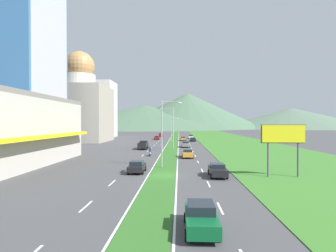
{
  "coord_description": "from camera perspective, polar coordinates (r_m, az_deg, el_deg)",
  "views": [
    {
      "loc": [
        2.05,
        -32.06,
        6.4
      ],
      "look_at": [
        -0.43,
        25.58,
        5.71
      ],
      "focal_mm": 28.38,
      "sensor_mm": 36.0,
      "label": 1
    }
  ],
  "objects": [
    {
      "name": "lane_dash_right_2",
      "position": [
        28.69,
        8.71,
        -12.2
      ],
      "size": [
        0.16,
        2.8,
        0.01
      ],
      "primitive_type": "cube",
      "color": "silver",
      "rests_on": "ground_plane"
    },
    {
      "name": "billboard_roadside",
      "position": [
        33.85,
        23.51,
        -2.14
      ],
      "size": [
        5.12,
        0.28,
        6.23
      ],
      "color": "#4C4C51",
      "rests_on": "ground_plane"
    },
    {
      "name": "lane_dash_left_3",
      "position": [
        36.93,
        -8.85,
        -9.29
      ],
      "size": [
        0.16,
        2.8,
        0.01
      ],
      "primitive_type": "cube",
      "color": "silver",
      "rests_on": "ground_plane"
    },
    {
      "name": "hill_far_center",
      "position": [
        318.26,
        4.22,
        3.28
      ],
      "size": [
        175.59,
        175.59,
        41.7
      ],
      "primitive_type": "cone",
      "color": "#47664C",
      "rests_on": "ground_plane"
    },
    {
      "name": "lane_dash_right_8",
      "position": [
        75.34,
        4.79,
        -4.18
      ],
      "size": [
        0.16,
        2.8,
        0.01
      ],
      "primitive_type": "cube",
      "color": "silver",
      "rests_on": "ground_plane"
    },
    {
      "name": "pickup_truck_0",
      "position": [
        65.2,
        -5.33,
        -4.08
      ],
      "size": [
        2.18,
        5.4,
        2.0
      ],
      "rotation": [
        0.0,
        0.0,
        1.57
      ],
      "color": "black",
      "rests_on": "ground_plane"
    },
    {
      "name": "lane_dash_left_4",
      "position": [
        44.58,
        -6.85,
        -7.56
      ],
      "size": [
        0.16,
        2.8,
        0.01
      ],
      "primitive_type": "cube",
      "color": "silver",
      "rests_on": "ground_plane"
    },
    {
      "name": "lane_dash_left_5",
      "position": [
        52.29,
        -5.44,
        -6.34
      ],
      "size": [
        0.16,
        2.8,
        0.01
      ],
      "primitive_type": "cube",
      "color": "silver",
      "rests_on": "ground_plane"
    },
    {
      "name": "lane_dash_right_10",
      "position": [
        91.02,
        4.39,
        -3.34
      ],
      "size": [
        0.16,
        2.8,
        0.01
      ],
      "primitive_type": "cube",
      "color": "silver",
      "rests_on": "ground_plane"
    },
    {
      "name": "domed_building",
      "position": [
        96.5,
        -18.41,
        4.01
      ],
      "size": [
        19.18,
        19.18,
        30.95
      ],
      "color": "#9E9384",
      "rests_on": "ground_plane"
    },
    {
      "name": "lane_dash_right_1",
      "position": [
        21.15,
        11.13,
        -16.92
      ],
      "size": [
        0.16,
        2.8,
        0.01
      ],
      "primitive_type": "cube",
      "color": "silver",
      "rests_on": "ground_plane"
    },
    {
      "name": "street_lamp_far",
      "position": [
        90.94,
        0.89,
        -0.34
      ],
      "size": [
        2.72,
        0.45,
        8.22
      ],
      "color": "#99999E",
      "rests_on": "ground_plane"
    },
    {
      "name": "lane_dash_left_9",
      "position": [
        83.43,
        -2.46,
        -3.71
      ],
      "size": [
        0.16,
        2.8,
        0.01
      ],
      "primitive_type": "cube",
      "color": "silver",
      "rests_on": "ground_plane"
    },
    {
      "name": "lane_dash_right_7",
      "position": [
        67.51,
        5.06,
        -4.75
      ],
      "size": [
        0.16,
        2.8,
        0.01
      ],
      "primitive_type": "cube",
      "color": "silver",
      "rests_on": "ground_plane"
    },
    {
      "name": "car_4",
      "position": [
        69.83,
        3.78,
        -3.92
      ],
      "size": [
        2.02,
        4.42,
        1.54
      ],
      "rotation": [
        0.0,
        0.0,
        -1.57
      ],
      "color": "slate",
      "rests_on": "ground_plane"
    },
    {
      "name": "edge_line_median_right",
      "position": [
        92.28,
        2.28,
        -3.29
      ],
      "size": [
        0.16,
        240.0,
        0.01
      ],
      "primitive_type": "cube",
      "color": "silver",
      "rests_on": "ground_plane"
    },
    {
      "name": "lane_dash_right_3",
      "position": [
        36.36,
        7.34,
        -9.44
      ],
      "size": [
        0.16,
        2.8,
        0.01
      ],
      "primitive_type": "cube",
      "color": "silver",
      "rests_on": "ground_plane"
    },
    {
      "name": "lane_dash_right_4",
      "position": [
        44.11,
        6.47,
        -7.65
      ],
      "size": [
        0.16,
        2.8,
        0.01
      ],
      "primitive_type": "cube",
      "color": "silver",
      "rests_on": "ground_plane"
    },
    {
      "name": "hill_far_left",
      "position": [
        306.51,
        -5.08,
        1.96
      ],
      "size": [
        221.35,
        221.35,
        26.5
      ],
      "primitive_type": "cone",
      "color": "#47664C",
      "rests_on": "ground_plane"
    },
    {
      "name": "car_2",
      "position": [
        96.3,
        3.25,
        -2.69
      ],
      "size": [
        1.94,
        4.74,
        1.4
      ],
      "rotation": [
        0.0,
        0.0,
        -1.57
      ],
      "color": "#C6842D",
      "rests_on": "ground_plane"
    },
    {
      "name": "street_lamp_mid",
      "position": [
        64.32,
        0.8,
        0.14
      ],
      "size": [
        3.44,
        0.52,
        10.03
      ],
      "color": "#99999E",
      "rests_on": "ground_plane"
    },
    {
      "name": "car_6",
      "position": [
        49.26,
        4.24,
        -5.87
      ],
      "size": [
        2.03,
        4.68,
        1.5
      ],
      "rotation": [
        0.0,
        0.0,
        -1.57
      ],
      "color": "#C6842D",
      "rests_on": "ground_plane"
    },
    {
      "name": "lane_dash_left_6",
      "position": [
        60.04,
        -4.4,
        -5.43
      ],
      "size": [
        0.16,
        2.8,
        0.01
      ],
      "primitive_type": "cube",
      "color": "silver",
      "rests_on": "ground_plane"
    },
    {
      "name": "grass_verge_right",
      "position": [
        94.13,
        13.85,
        -3.21
      ],
      "size": [
        24.0,
        240.0,
        0.06
      ],
      "primitive_type": "cube",
      "color": "#387028",
      "rests_on": "ground_plane"
    },
    {
      "name": "car_9",
      "position": [
        92.15,
        5.35,
        -2.86
      ],
      "size": [
        1.91,
        4.47,
        1.34
      ],
      "rotation": [
        0.0,
        0.0,
        -1.57
      ],
      "color": "black",
      "rests_on": "ground_plane"
    },
    {
      "name": "street_lamp_near",
      "position": [
        37.82,
        -0.88,
        -0.69
      ],
      "size": [
        2.95,
        0.35,
        9.58
      ],
      "color": "#99999E",
      "rests_on": "ground_plane"
    },
    {
      "name": "car_8",
      "position": [
        123.17,
        -1.55,
        -1.93
      ],
      "size": [
        1.91,
        4.4,
        1.54
      ],
      "rotation": [
        0.0,
        0.0,
        1.57
      ],
      "color": "maroon",
      "rests_on": "ground_plane"
    },
    {
      "name": "lane_dash_left_7",
      "position": [
        67.82,
        -3.61,
        -4.72
      ],
      "size": [
        0.16,
        2.8,
        0.01
      ],
      "primitive_type": "cube",
      "color": "silver",
      "rests_on": "ground_plane"
    },
    {
      "name": "lane_dash_right_12",
      "position": [
        106.72,
        4.11,
        -2.75
      ],
      "size": [
        0.16,
        2.8,
        0.01
      ],
      "primitive_type": "cube",
      "color": "silver",
      "rests_on": "ground_plane"
    },
    {
      "name": "edge_line_median_left",
      "position": [
        92.36,
        0.1,
        -3.28
      ],
      "size": [
        0.16,
        240.0,
        0.01
      ],
      "primitive_type": "cube",
      "color": "silver",
      "rests_on": "ground_plane"
    },
    {
      "name": "car_7",
      "position": [
        16.67,
        7.09,
        -18.87
      ],
      "size": [
        1.96,
        4.27,
        1.63
      ],
      "rotation": [
        0.0,
        0.0,
        -1.57
      ],
      "color": "#0C5128",
      "rests_on": "ground_plane"
    },
    {
      "name": "lane_dash_left_12",
      "position": [
        106.92,
        -1.37,
        -2.74
      ],
      "size": [
        0.16,
        2.8,
        0.01
      ],
      "primitive_type": "cube",
      "color": "silver",
      "rests_on": "ground_plane"
    },
    {
      "name": "lane_dash_right_5",
      "position": [
        51.89,
        5.86,
        -6.39
      ],
      "size": [
        0.16,
        2.8,
        0.01
      ],
      "primitive_type": "cube",
      "color": "silver",
      "rests_on": "ground_plane"
    },
    {
      "name": "lane_dash_right_6",
      "position": [
        59.69,
        5.41,
        -5.47
      ],
      "size": [
        0.16,
        2.8,
        0.01
      ],
      "primitive_type": "cube",
      "color": "silver",
      "rests_on": "ground_plane"
    },
    {
      "name": "car_5",
      "position": [
        34.71,
        -6.68,
        -8.64
      ],
      "size": [
        2.02,
        4.16,
        1.53
      ],
      "rotation": [
        0.0,
        0.0,
        1.57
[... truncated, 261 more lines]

